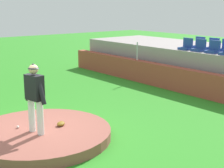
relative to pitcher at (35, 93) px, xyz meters
name	(u,v)px	position (x,y,z in m)	size (l,w,h in m)	color
ground_plane	(41,139)	(-0.15, 0.19, -1.33)	(60.00, 60.00, 0.00)	#2C8722
pitchers_mound	(41,134)	(-0.15, 0.19, -1.20)	(3.76, 3.76, 0.27)	#955246
pitcher	(35,93)	(0.00, 0.00, 0.00)	(0.82, 0.35, 1.84)	white
baseball	(18,127)	(-0.63, -0.25, -1.03)	(0.07, 0.07, 0.07)	white
fielding_glove	(61,124)	(-0.08, 0.77, -1.01)	(0.30, 0.20, 0.11)	brown
brick_barrier	(203,85)	(-0.15, 7.14, -0.84)	(17.24, 0.40, 0.99)	#A54434
fence_post_left	(137,51)	(-3.96, 7.14, 0.08)	(0.06, 0.06, 0.84)	silver
stadium_chair_0	(186,46)	(-1.88, 8.13, 0.44)	(0.48, 0.44, 0.50)	navy
stadium_chair_1	(199,47)	(-1.21, 8.16, 0.44)	(0.48, 0.44, 0.50)	navy
stadium_chair_2	(213,49)	(-0.50, 8.16, 0.44)	(0.48, 0.44, 0.50)	navy
stadium_chair_6	(199,44)	(-1.93, 9.05, 0.44)	(0.48, 0.44, 0.50)	navy
stadium_chair_7	(213,46)	(-1.17, 9.05, 0.44)	(0.48, 0.44, 0.50)	navy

